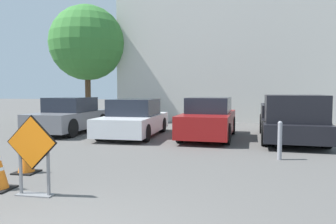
{
  "coord_description": "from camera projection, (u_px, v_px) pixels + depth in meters",
  "views": [
    {
      "loc": [
        2.01,
        -2.79,
        1.77
      ],
      "look_at": [
        -0.32,
        8.91,
        0.98
      ],
      "focal_mm": 35.0,
      "sensor_mm": 36.0,
      "label": 1
    }
  ],
  "objects": [
    {
      "name": "ground_plane",
      "position": [
        181.0,
        135.0,
        13.02
      ],
      "size": [
        96.0,
        96.0,
        0.0
      ],
      "primitive_type": "plane",
      "color": "#565451"
    },
    {
      "name": "road_closed_sign",
      "position": [
        32.0,
        151.0,
        5.43
      ],
      "size": [
        0.91,
        0.2,
        1.37
      ],
      "color": "black",
      "rests_on": "ground_plane"
    },
    {
      "name": "street_tree_behind_lot",
      "position": [
        87.0,
        43.0,
        18.64
      ],
      "size": [
        4.25,
        4.25,
        6.59
      ],
      "color": "#513823",
      "rests_on": "ground_plane"
    },
    {
      "name": "pickup_truck",
      "position": [
        291.0,
        120.0,
        11.35
      ],
      "size": [
        2.28,
        5.35,
        1.62
      ],
      "rotation": [
        0.0,
        0.0,
        3.08
      ],
      "color": "black",
      "rests_on": "ground_plane"
    },
    {
      "name": "traffic_cone_second",
      "position": [
        26.0,
        154.0,
        7.0
      ],
      "size": [
        0.46,
        0.46,
        0.83
      ],
      "color": "black",
      "rests_on": "ground_plane"
    },
    {
      "name": "building_facade_backdrop",
      "position": [
        249.0,
        52.0,
        19.72
      ],
      "size": [
        14.91,
        5.0,
        8.13
      ],
      "color": "beige",
      "rests_on": "ground_plane"
    },
    {
      "name": "parked_car_third",
      "position": [
        209.0,
        119.0,
        12.13
      ],
      "size": [
        1.97,
        4.38,
        1.5
      ],
      "rotation": [
        0.0,
        0.0,
        3.08
      ],
      "color": "maroon",
      "rests_on": "ground_plane"
    },
    {
      "name": "parked_car_second",
      "position": [
        134.0,
        119.0,
        12.71
      ],
      "size": [
        1.93,
        4.3,
        1.43
      ],
      "rotation": [
        0.0,
        0.0,
        3.14
      ],
      "color": "silver",
      "rests_on": "ground_plane"
    },
    {
      "name": "parked_car_nearest",
      "position": [
        70.0,
        116.0,
        13.64
      ],
      "size": [
        1.97,
        4.17,
        1.47
      ],
      "rotation": [
        0.0,
        0.0,
        3.1
      ],
      "color": "slate",
      "rests_on": "ground_plane"
    },
    {
      "name": "bollard_nearest",
      "position": [
        280.0,
        139.0,
        8.32
      ],
      "size": [
        0.12,
        0.12,
        0.99
      ],
      "color": "gray",
      "rests_on": "ground_plane"
    }
  ]
}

